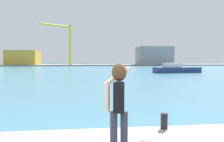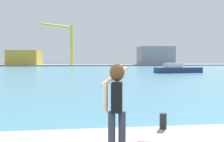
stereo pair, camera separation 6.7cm
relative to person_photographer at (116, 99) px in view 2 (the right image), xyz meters
name	(u,v)px [view 2 (the right image)]	position (x,y,z in m)	size (l,w,h in m)	color
ground_plane	(86,70)	(-0.39, 49.70, -1.70)	(220.00, 220.00, 0.00)	#334751
harbor_water	(86,70)	(-0.39, 51.70, -1.69)	(140.00, 100.00, 0.02)	teal
far_shore_dock	(86,65)	(-0.39, 91.70, -1.47)	(140.00, 20.00, 0.44)	gray
person_photographer	(116,99)	(0.00, 0.00, 0.00)	(0.53, 0.57, 1.74)	#2D3342
harbor_bollard	(163,121)	(1.43, 1.45, -0.86)	(0.18, 0.18, 0.41)	black
boat_moored	(177,69)	(16.18, 36.39, -1.02)	(8.81, 3.53, 1.80)	navy
warehouse_left	(25,58)	(-24.63, 91.29, 1.52)	(11.40, 12.73, 5.55)	gold
warehouse_right	(155,56)	(27.90, 87.58, 2.37)	(13.80, 9.05, 7.25)	gray
port_crane	(68,40)	(-7.39, 85.84, 8.40)	(10.69, 8.30, 15.39)	yellow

